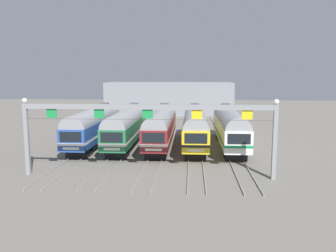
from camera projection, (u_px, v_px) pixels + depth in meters
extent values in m
plane|color=slate|center=(161.00, 146.00, 44.30)|extent=(160.00, 160.00, 0.00)
cube|color=gray|center=(118.00, 125.00, 61.69)|extent=(0.07, 70.00, 0.15)
cube|color=gray|center=(126.00, 125.00, 61.59)|extent=(0.07, 70.00, 0.15)
cube|color=gray|center=(141.00, 125.00, 61.40)|extent=(0.07, 70.00, 0.15)
cube|color=gray|center=(150.00, 126.00, 61.30)|extent=(0.07, 70.00, 0.15)
cube|color=gray|center=(166.00, 126.00, 61.11)|extent=(0.07, 70.00, 0.15)
cube|color=gray|center=(174.00, 126.00, 61.02)|extent=(0.07, 70.00, 0.15)
cube|color=gray|center=(190.00, 126.00, 60.83)|extent=(0.07, 70.00, 0.15)
cube|color=gray|center=(198.00, 126.00, 60.73)|extent=(0.07, 70.00, 0.15)
cube|color=gray|center=(214.00, 126.00, 60.54)|extent=(0.07, 70.00, 0.15)
cube|color=gray|center=(223.00, 126.00, 60.45)|extent=(0.07, 70.00, 0.15)
cube|color=#284C9E|center=(95.00, 128.00, 44.55)|extent=(2.85, 18.00, 2.35)
cube|color=white|center=(95.00, 131.00, 44.60)|extent=(2.88, 18.02, 0.28)
cylinder|color=gray|center=(95.00, 119.00, 44.37)|extent=(2.74, 17.64, 2.74)
cube|color=black|center=(70.00, 137.00, 35.58)|extent=(2.28, 0.06, 1.03)
cube|color=silver|center=(71.00, 149.00, 35.76)|extent=(1.71, 0.05, 0.24)
cube|color=black|center=(80.00, 152.00, 38.58)|extent=(2.28, 2.60, 1.05)
cube|color=black|center=(107.00, 133.00, 51.01)|extent=(2.28, 2.60, 1.05)
cube|color=#4C4C51|center=(104.00, 103.00, 49.12)|extent=(1.10, 1.10, 0.20)
cube|color=#236B42|center=(128.00, 128.00, 44.26)|extent=(2.85, 18.00, 2.35)
cube|color=silver|center=(128.00, 131.00, 44.31)|extent=(2.88, 18.02, 0.28)
cylinder|color=gray|center=(128.00, 119.00, 44.09)|extent=(2.74, 17.64, 2.74)
cube|color=black|center=(112.00, 137.00, 35.29)|extent=(2.28, 0.06, 1.03)
cube|color=silver|center=(112.00, 149.00, 35.47)|extent=(1.71, 0.05, 0.24)
cube|color=black|center=(118.00, 152.00, 38.30)|extent=(2.28, 2.60, 1.05)
cube|color=black|center=(136.00, 133.00, 50.73)|extent=(2.28, 2.60, 1.05)
cube|color=#4C4C51|center=(134.00, 104.00, 48.83)|extent=(1.10, 1.10, 0.20)
cube|color=maroon|center=(161.00, 129.00, 43.97)|extent=(2.85, 18.00, 2.35)
cube|color=beige|center=(161.00, 131.00, 44.03)|extent=(2.88, 18.02, 0.28)
cylinder|color=gray|center=(161.00, 119.00, 43.80)|extent=(2.74, 17.64, 2.74)
cube|color=black|center=(153.00, 138.00, 35.00)|extent=(2.28, 0.06, 1.03)
cube|color=silver|center=(153.00, 150.00, 35.19)|extent=(1.71, 0.05, 0.24)
cube|color=black|center=(156.00, 153.00, 38.01)|extent=(2.28, 2.60, 1.05)
cube|color=black|center=(165.00, 133.00, 50.44)|extent=(2.28, 2.60, 1.05)
cube|color=#4C4C51|center=(164.00, 104.00, 48.54)|extent=(1.10, 1.10, 0.20)
cube|color=gold|center=(195.00, 129.00, 43.69)|extent=(2.85, 18.00, 2.35)
cube|color=black|center=(195.00, 132.00, 43.74)|extent=(2.88, 18.02, 0.28)
cylinder|color=gray|center=(195.00, 120.00, 43.51)|extent=(2.74, 17.64, 2.74)
cube|color=black|center=(196.00, 138.00, 34.72)|extent=(2.28, 0.06, 1.03)
cube|color=silver|center=(196.00, 150.00, 34.90)|extent=(1.71, 0.05, 0.24)
cube|color=black|center=(195.00, 153.00, 37.72)|extent=(2.28, 2.60, 1.05)
cube|color=black|center=(194.00, 134.00, 50.16)|extent=(2.28, 2.60, 1.05)
cube|color=#4C4C51|center=(195.00, 104.00, 48.26)|extent=(1.10, 1.10, 0.20)
cube|color=white|center=(229.00, 129.00, 43.40)|extent=(2.85, 18.00, 2.35)
cube|color=#198C4C|center=(229.00, 132.00, 43.45)|extent=(2.88, 18.02, 0.28)
cylinder|color=gray|center=(230.00, 120.00, 43.23)|extent=(2.74, 17.64, 2.74)
cube|color=black|center=(239.00, 139.00, 34.43)|extent=(2.28, 0.06, 1.03)
cube|color=silver|center=(239.00, 151.00, 34.61)|extent=(1.71, 0.05, 0.24)
cube|color=black|center=(235.00, 154.00, 37.44)|extent=(2.28, 2.60, 1.05)
cube|color=black|center=(224.00, 134.00, 49.87)|extent=(2.28, 2.60, 1.05)
cube|color=#4C4C51|center=(226.00, 104.00, 47.97)|extent=(1.10, 1.10, 0.20)
cube|color=gray|center=(27.00, 139.00, 31.23)|extent=(0.36, 0.36, 6.50)
cube|color=gray|center=(275.00, 143.00, 29.77)|extent=(0.36, 0.36, 6.50)
cube|color=gray|center=(147.00, 107.00, 30.06)|extent=(21.90, 0.32, 0.44)
cube|color=#198C3F|center=(52.00, 113.00, 30.72)|extent=(0.90, 0.08, 0.80)
cube|color=#198C3F|center=(99.00, 114.00, 30.44)|extent=(0.90, 0.08, 0.80)
cube|color=#198C3F|center=(148.00, 114.00, 30.15)|extent=(0.90, 0.08, 0.80)
cube|color=yellow|center=(197.00, 114.00, 29.86)|extent=(0.90, 0.08, 0.80)
cube|color=yellow|center=(247.00, 115.00, 29.58)|extent=(0.90, 0.08, 0.80)
sphere|color=white|center=(24.00, 101.00, 30.72)|extent=(0.44, 0.44, 0.44)
sphere|color=white|center=(277.00, 102.00, 29.25)|extent=(0.44, 0.44, 0.44)
cylinder|color=#3F382D|center=(148.00, 120.00, 30.22)|extent=(21.90, 0.03, 0.03)
cube|color=gray|center=(170.00, 98.00, 79.83)|extent=(28.33, 10.00, 7.19)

